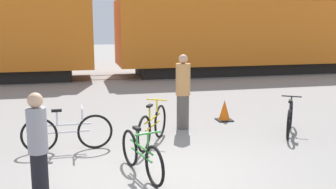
{
  "coord_description": "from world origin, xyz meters",
  "views": [
    {
      "loc": [
        -1.35,
        -6.26,
        2.58
      ],
      "look_at": [
        0.47,
        1.51,
        1.1
      ],
      "focal_mm": 42.0,
      "sensor_mm": 36.0,
      "label": 1
    }
  ],
  "objects_px": {
    "bicycle_green": "(141,155)",
    "traffic_cone": "(224,111)",
    "person_in_tan": "(183,92)",
    "person_in_grey": "(38,145)",
    "bicycle_yellow": "(153,126)",
    "bicycle_silver": "(68,133)",
    "bicycle_black": "(290,118)",
    "freight_train": "(104,21)"
  },
  "relations": [
    {
      "from": "freight_train",
      "to": "bicycle_green",
      "type": "xyz_separation_m",
      "value": [
        -0.34,
        -12.26,
        -2.26
      ]
    },
    {
      "from": "freight_train",
      "to": "traffic_cone",
      "type": "distance_m",
      "value": 9.63
    },
    {
      "from": "bicycle_black",
      "to": "person_in_grey",
      "type": "xyz_separation_m",
      "value": [
        -5.39,
        -2.25,
        0.45
      ]
    },
    {
      "from": "person_in_tan",
      "to": "person_in_grey",
      "type": "bearing_deg",
      "value": -140.48
    },
    {
      "from": "bicycle_green",
      "to": "bicycle_yellow",
      "type": "xyz_separation_m",
      "value": [
        0.52,
        1.67,
        0.04
      ]
    },
    {
      "from": "bicycle_green",
      "to": "person_in_grey",
      "type": "bearing_deg",
      "value": -161.71
    },
    {
      "from": "person_in_tan",
      "to": "traffic_cone",
      "type": "height_order",
      "value": "person_in_tan"
    },
    {
      "from": "freight_train",
      "to": "bicycle_yellow",
      "type": "distance_m",
      "value": 10.83
    },
    {
      "from": "bicycle_green",
      "to": "person_in_grey",
      "type": "distance_m",
      "value": 1.75
    },
    {
      "from": "bicycle_black",
      "to": "person_in_tan",
      "type": "relative_size",
      "value": 0.8
    },
    {
      "from": "bicycle_green",
      "to": "bicycle_yellow",
      "type": "distance_m",
      "value": 1.75
    },
    {
      "from": "bicycle_silver",
      "to": "person_in_tan",
      "type": "height_order",
      "value": "person_in_tan"
    },
    {
      "from": "freight_train",
      "to": "person_in_grey",
      "type": "distance_m",
      "value": 13.06
    },
    {
      "from": "bicycle_silver",
      "to": "person_in_grey",
      "type": "bearing_deg",
      "value": -99.58
    },
    {
      "from": "person_in_grey",
      "to": "traffic_cone",
      "type": "distance_m",
      "value": 5.79
    },
    {
      "from": "bicycle_black",
      "to": "person_in_tan",
      "type": "bearing_deg",
      "value": 156.28
    },
    {
      "from": "bicycle_green",
      "to": "traffic_cone",
      "type": "bearing_deg",
      "value": 49.57
    },
    {
      "from": "bicycle_black",
      "to": "person_in_tan",
      "type": "xyz_separation_m",
      "value": [
        -2.31,
        1.01,
        0.55
      ]
    },
    {
      "from": "bicycle_green",
      "to": "person_in_tan",
      "type": "xyz_separation_m",
      "value": [
        1.48,
        2.74,
        0.56
      ]
    },
    {
      "from": "bicycle_black",
      "to": "bicycle_silver",
      "type": "distance_m",
      "value": 5.03
    },
    {
      "from": "bicycle_black",
      "to": "person_in_grey",
      "type": "bearing_deg",
      "value": -157.33
    },
    {
      "from": "traffic_cone",
      "to": "person_in_grey",
      "type": "bearing_deg",
      "value": -139.16
    },
    {
      "from": "bicycle_yellow",
      "to": "person_in_grey",
      "type": "height_order",
      "value": "person_in_grey"
    },
    {
      "from": "bicycle_silver",
      "to": "bicycle_black",
      "type": "bearing_deg",
      "value": 1.07
    },
    {
      "from": "traffic_cone",
      "to": "freight_train",
      "type": "bearing_deg",
      "value": 105.03
    },
    {
      "from": "bicycle_black",
      "to": "bicycle_yellow",
      "type": "height_order",
      "value": "bicycle_yellow"
    },
    {
      "from": "traffic_cone",
      "to": "bicycle_black",
      "type": "bearing_deg",
      "value": -56.05
    },
    {
      "from": "bicycle_green",
      "to": "bicycle_black",
      "type": "bearing_deg",
      "value": 24.44
    },
    {
      "from": "person_in_grey",
      "to": "bicycle_green",
      "type": "bearing_deg",
      "value": 16.74
    },
    {
      "from": "bicycle_yellow",
      "to": "traffic_cone",
      "type": "relative_size",
      "value": 2.89
    },
    {
      "from": "bicycle_black",
      "to": "bicycle_silver",
      "type": "xyz_separation_m",
      "value": [
        -5.02,
        -0.09,
        0.02
      ]
    },
    {
      "from": "bicycle_green",
      "to": "bicycle_silver",
      "type": "bearing_deg",
      "value": 127.23
    },
    {
      "from": "bicycle_black",
      "to": "bicycle_yellow",
      "type": "relative_size",
      "value": 0.91
    },
    {
      "from": "freight_train",
      "to": "person_in_tan",
      "type": "relative_size",
      "value": 14.07
    },
    {
      "from": "bicycle_green",
      "to": "person_in_grey",
      "type": "xyz_separation_m",
      "value": [
        -1.6,
        -0.53,
        0.46
      ]
    },
    {
      "from": "bicycle_green",
      "to": "bicycle_yellow",
      "type": "bearing_deg",
      "value": 72.69
    },
    {
      "from": "freight_train",
      "to": "person_in_tan",
      "type": "height_order",
      "value": "freight_train"
    },
    {
      "from": "bicycle_green",
      "to": "bicycle_black",
      "type": "distance_m",
      "value": 4.16
    },
    {
      "from": "freight_train",
      "to": "bicycle_yellow",
      "type": "xyz_separation_m",
      "value": [
        0.18,
        -10.6,
        -2.22
      ]
    },
    {
      "from": "bicycle_black",
      "to": "traffic_cone",
      "type": "height_order",
      "value": "bicycle_black"
    },
    {
      "from": "bicycle_green",
      "to": "traffic_cone",
      "type": "relative_size",
      "value": 3.03
    },
    {
      "from": "traffic_cone",
      "to": "person_in_tan",
      "type": "bearing_deg",
      "value": -158.44
    }
  ]
}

